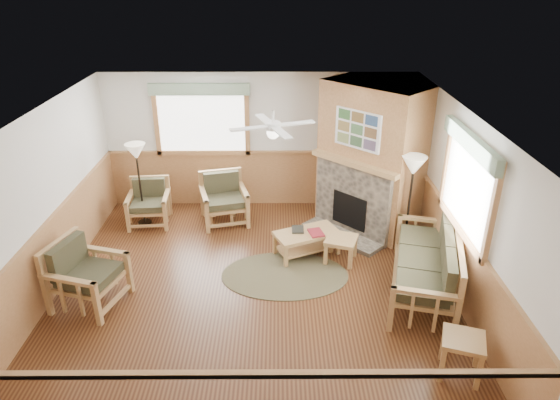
{
  "coord_description": "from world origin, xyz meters",
  "views": [
    {
      "loc": [
        0.36,
        -6.39,
        4.51
      ],
      "look_at": [
        0.4,
        0.7,
        1.15
      ],
      "focal_mm": 32.0,
      "sensor_mm": 36.0,
      "label": 1
    }
  ],
  "objects_px": {
    "armchair_back_right": "(224,199)",
    "armchair_left": "(88,274)",
    "end_table_chairs": "(222,209)",
    "floor_lamp_left": "(140,185)",
    "sofa": "(425,262)",
    "floor_lamp_right": "(409,205)",
    "coffee_table": "(307,243)",
    "armchair_back_left": "(149,203)",
    "footstool": "(341,249)",
    "end_table_sofa": "(461,356)"
  },
  "relations": [
    {
      "from": "armchair_back_right",
      "to": "floor_lamp_right",
      "type": "xyz_separation_m",
      "value": [
        3.21,
        -1.12,
        0.41
      ]
    },
    {
      "from": "coffee_table",
      "to": "end_table_sofa",
      "type": "distance_m",
      "value": 3.26
    },
    {
      "from": "armchair_back_right",
      "to": "end_table_chairs",
      "type": "relative_size",
      "value": 1.77
    },
    {
      "from": "sofa",
      "to": "coffee_table",
      "type": "height_order",
      "value": "sofa"
    },
    {
      "from": "floor_lamp_left",
      "to": "armchair_back_left",
      "type": "bearing_deg",
      "value": 5.56
    },
    {
      "from": "armchair_left",
      "to": "coffee_table",
      "type": "xyz_separation_m",
      "value": [
        3.22,
        1.35,
        -0.28
      ]
    },
    {
      "from": "floor_lamp_left",
      "to": "sofa",
      "type": "bearing_deg",
      "value": -24.96
    },
    {
      "from": "armchair_left",
      "to": "end_table_chairs",
      "type": "bearing_deg",
      "value": -16.49
    },
    {
      "from": "footstool",
      "to": "floor_lamp_left",
      "type": "xyz_separation_m",
      "value": [
        -3.61,
        1.36,
        0.59
      ]
    },
    {
      "from": "coffee_table",
      "to": "footstool",
      "type": "xyz_separation_m",
      "value": [
        0.56,
        -0.21,
        0.0
      ]
    },
    {
      "from": "footstool",
      "to": "armchair_back_left",
      "type": "bearing_deg",
      "value": 158.66
    },
    {
      "from": "sofa",
      "to": "armchair_left",
      "type": "distance_m",
      "value": 4.92
    },
    {
      "from": "armchair_back_left",
      "to": "end_table_sofa",
      "type": "height_order",
      "value": "armchair_back_left"
    },
    {
      "from": "armchair_left",
      "to": "armchair_back_left",
      "type": "bearing_deg",
      "value": 9.96
    },
    {
      "from": "sofa",
      "to": "floor_lamp_right",
      "type": "height_order",
      "value": "floor_lamp_right"
    },
    {
      "from": "coffee_table",
      "to": "floor_lamp_right",
      "type": "relative_size",
      "value": 0.61
    },
    {
      "from": "end_table_sofa",
      "to": "footstool",
      "type": "relative_size",
      "value": 1.1
    },
    {
      "from": "armchair_back_right",
      "to": "end_table_chairs",
      "type": "distance_m",
      "value": 0.21
    },
    {
      "from": "armchair_back_left",
      "to": "end_table_sofa",
      "type": "xyz_separation_m",
      "value": [
        4.63,
        -3.94,
        -0.15
      ]
    },
    {
      "from": "armchair_back_right",
      "to": "armchair_left",
      "type": "relative_size",
      "value": 0.94
    },
    {
      "from": "footstool",
      "to": "floor_lamp_right",
      "type": "bearing_deg",
      "value": 14.73
    },
    {
      "from": "armchair_back_left",
      "to": "coffee_table",
      "type": "distance_m",
      "value": 3.16
    },
    {
      "from": "sofa",
      "to": "armchair_back_right",
      "type": "height_order",
      "value": "sofa"
    },
    {
      "from": "armchair_left",
      "to": "floor_lamp_right",
      "type": "xyz_separation_m",
      "value": [
        4.91,
        1.44,
        0.38
      ]
    },
    {
      "from": "armchair_back_right",
      "to": "end_table_sofa",
      "type": "relative_size",
      "value": 1.72
    },
    {
      "from": "end_table_sofa",
      "to": "floor_lamp_left",
      "type": "xyz_separation_m",
      "value": [
        -4.75,
        3.93,
        0.53
      ]
    },
    {
      "from": "armchair_left",
      "to": "footstool",
      "type": "bearing_deg",
      "value": -56.86
    },
    {
      "from": "armchair_left",
      "to": "coffee_table",
      "type": "bearing_deg",
      "value": -50.88
    },
    {
      "from": "armchair_back_right",
      "to": "footstool",
      "type": "relative_size",
      "value": 1.89
    },
    {
      "from": "coffee_table",
      "to": "floor_lamp_right",
      "type": "height_order",
      "value": "floor_lamp_right"
    },
    {
      "from": "end_table_sofa",
      "to": "footstool",
      "type": "xyz_separation_m",
      "value": [
        -1.14,
        2.57,
        -0.06
      ]
    },
    {
      "from": "end_table_chairs",
      "to": "end_table_sofa",
      "type": "bearing_deg",
      "value": -50.95
    },
    {
      "from": "armchair_left",
      "to": "end_table_sofa",
      "type": "bearing_deg",
      "value": -89.9
    },
    {
      "from": "end_table_chairs",
      "to": "sofa",
      "type": "bearing_deg",
      "value": -35.17
    },
    {
      "from": "coffee_table",
      "to": "footstool",
      "type": "distance_m",
      "value": 0.6
    },
    {
      "from": "coffee_table",
      "to": "end_table_chairs",
      "type": "relative_size",
      "value": 2.02
    },
    {
      "from": "end_table_chairs",
      "to": "footstool",
      "type": "height_order",
      "value": "end_table_chairs"
    },
    {
      "from": "sofa",
      "to": "armchair_back_left",
      "type": "bearing_deg",
      "value": -100.72
    },
    {
      "from": "sofa",
      "to": "footstool",
      "type": "bearing_deg",
      "value": -112.0
    },
    {
      "from": "coffee_table",
      "to": "footstool",
      "type": "relative_size",
      "value": 2.17
    },
    {
      "from": "coffee_table",
      "to": "floor_lamp_right",
      "type": "bearing_deg",
      "value": -20.99
    },
    {
      "from": "sofa",
      "to": "floor_lamp_right",
      "type": "bearing_deg",
      "value": -165.12
    },
    {
      "from": "sofa",
      "to": "armchair_left",
      "type": "xyz_separation_m",
      "value": [
        -4.91,
        -0.29,
        -0.01
      ]
    },
    {
      "from": "floor_lamp_right",
      "to": "coffee_table",
      "type": "bearing_deg",
      "value": -177.03
    },
    {
      "from": "armchair_left",
      "to": "coffee_table",
      "type": "height_order",
      "value": "armchair_left"
    },
    {
      "from": "armchair_back_right",
      "to": "floor_lamp_left",
      "type": "relative_size",
      "value": 0.58
    },
    {
      "from": "armchair_back_right",
      "to": "armchair_left",
      "type": "height_order",
      "value": "armchair_left"
    },
    {
      "from": "armchair_back_left",
      "to": "armchair_back_right",
      "type": "xyz_separation_m",
      "value": [
        1.43,
        0.06,
        0.05
      ]
    },
    {
      "from": "armchair_back_left",
      "to": "coffee_table",
      "type": "relative_size",
      "value": 0.79
    },
    {
      "from": "end_table_chairs",
      "to": "floor_lamp_left",
      "type": "bearing_deg",
      "value": -176.86
    }
  ]
}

